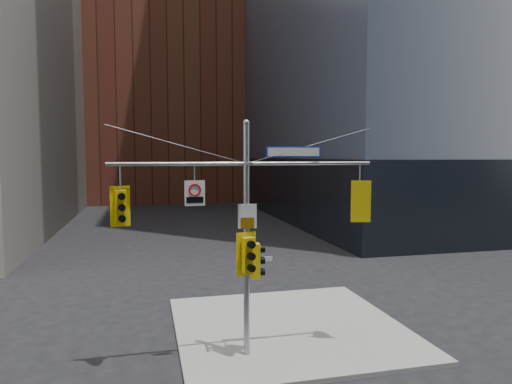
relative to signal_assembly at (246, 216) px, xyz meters
name	(u,v)px	position (x,y,z in m)	size (l,w,h in m)	color
sidewalk_corner	(289,327)	(2.00, 2.01, -4.34)	(8.00, 8.00, 0.15)	gray
podium_ne	(439,186)	(28.00, 30.01, -1.42)	(36.40, 36.40, 6.00)	black
brick_midrise	(164,103)	(0.00, 56.01, 9.58)	(26.00, 20.00, 28.00)	brown
signal_assembly	(246,216)	(0.00, 0.00, 0.00)	(8.00, 0.80, 7.30)	gray
traffic_light_west_arm	(121,207)	(-3.61, 0.01, 0.38)	(0.55, 0.49, 1.16)	#DFBF0B
traffic_light_east_arm	(359,201)	(3.69, 0.00, 0.38)	(0.62, 0.56, 1.31)	#DFBF0B
traffic_light_pole_side	(257,261)	(0.32, 0.00, -1.37)	(0.42, 0.36, 1.06)	#DFBF0B
traffic_light_pole_front	(248,255)	(0.00, -0.27, -1.12)	(0.62, 0.56, 1.31)	#DFBF0B
street_sign_blade	(293,152)	(1.47, 0.00, 1.93)	(1.70, 0.19, 0.33)	navy
regulatory_sign_arm	(195,192)	(-1.54, -0.02, 0.76)	(0.59, 0.08, 0.74)	silver
regulatory_sign_pole	(247,217)	(0.00, -0.11, 0.00)	(0.56, 0.10, 0.73)	silver
street_blade_ew	(261,259)	(0.45, 0.01, -1.34)	(0.74, 0.11, 0.15)	silver
street_blade_ns	(243,264)	(0.00, 0.46, -1.56)	(0.05, 0.70, 0.14)	#145926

